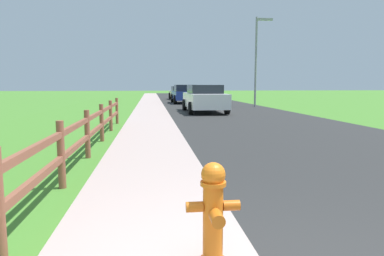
{
  "coord_description": "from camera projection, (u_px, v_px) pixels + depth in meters",
  "views": [
    {
      "loc": [
        -0.96,
        -2.17,
        1.55
      ],
      "look_at": [
        0.0,
        5.99,
        0.53
      ],
      "focal_mm": 32.75,
      "sensor_mm": 36.0,
      "label": 1
    }
  ],
  "objects": [
    {
      "name": "parked_car_blue",
      "position": [
        185.0,
        94.0,
        28.92
      ],
      "size": [
        2.14,
        4.44,
        1.52
      ],
      "color": "navy",
      "rests_on": "ground"
    },
    {
      "name": "rail_fence",
      "position": [
        87.0,
        130.0,
        7.32
      ],
      "size": [
        0.11,
        13.2,
        1.02
      ],
      "color": "brown",
      "rests_on": "ground"
    },
    {
      "name": "curb_concrete",
      "position": [
        126.0,
        103.0,
        28.7
      ],
      "size": [
        6.0,
        66.0,
        0.01
      ],
      "primitive_type": "cube",
      "color": "#B79F99",
      "rests_on": "ground"
    },
    {
      "name": "street_lamp",
      "position": [
        258.0,
        54.0,
        23.76
      ],
      "size": [
        1.17,
        0.2,
        6.05
      ],
      "color": "gray",
      "rests_on": "ground"
    },
    {
      "name": "parked_car_beige",
      "position": [
        180.0,
        93.0,
        36.17
      ],
      "size": [
        2.3,
        4.32,
        1.37
      ],
      "color": "#C6B793",
      "rests_on": "ground"
    },
    {
      "name": "road_asphalt",
      "position": [
        204.0,
        103.0,
        29.45
      ],
      "size": [
        7.0,
        66.0,
        0.01
      ],
      "primitive_type": "cube",
      "color": "#2B2B2B",
      "rests_on": "ground"
    },
    {
      "name": "fire_hydrant",
      "position": [
        213.0,
        210.0,
        3.0
      ],
      "size": [
        0.47,
        0.38,
        0.9
      ],
      "color": "orange",
      "rests_on": "ground"
    },
    {
      "name": "ground_plane",
      "position": [
        163.0,
        105.0,
        27.08
      ],
      "size": [
        120.0,
        120.0,
        0.0
      ],
      "primitive_type": "plane",
      "color": "#47832D"
    },
    {
      "name": "parked_suv_white",
      "position": [
        204.0,
        98.0,
        19.58
      ],
      "size": [
        2.16,
        4.99,
        1.52
      ],
      "color": "white",
      "rests_on": "ground"
    },
    {
      "name": "grass_verge",
      "position": [
        107.0,
        103.0,
        28.53
      ],
      "size": [
        5.0,
        66.0,
        0.0
      ],
      "primitive_type": "cube",
      "color": "#47832D",
      "rests_on": "ground"
    }
  ]
}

